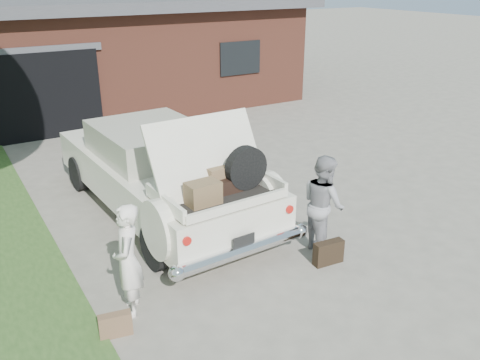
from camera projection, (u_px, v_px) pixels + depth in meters
ground at (261, 261)px, 7.59m from camera, size 90.00×90.00×0.00m
house at (92, 50)px, 16.51m from camera, size 12.80×7.80×3.30m
sedan at (160, 170)px, 8.92m from camera, size 2.30×5.40×2.07m
woman_left at (128, 261)px, 6.19m from camera, size 0.53×0.63×1.48m
woman_right at (323, 204)px, 7.65m from camera, size 0.70×0.84×1.54m
suitcase_left at (115, 325)px, 5.98m from camera, size 0.40×0.19×0.30m
suitcase_right at (328, 253)px, 7.47m from camera, size 0.48×0.19×0.36m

